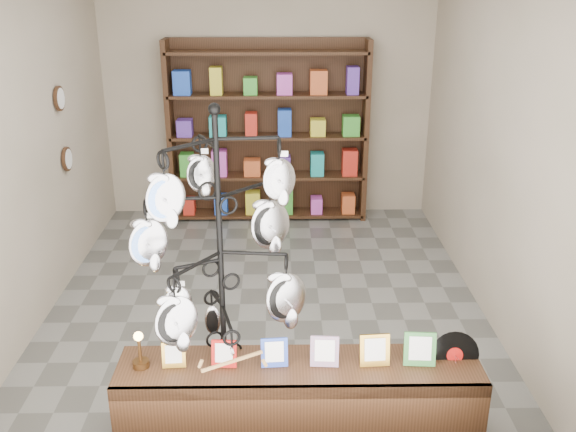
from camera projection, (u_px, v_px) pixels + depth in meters
The scene contains 6 objects.
ground at pixel (266, 304), 6.06m from camera, with size 5.00×5.00×0.00m, color slate.
room_envelope at pixel (264, 110), 5.38m from camera, with size 5.00×5.00×5.00m.
display_tree at pixel (220, 253), 4.03m from camera, with size 1.24×1.24×2.24m.
front_shelf at pixel (299, 402), 4.24m from camera, with size 2.36×0.49×0.83m.
back_shelving at pixel (268, 137), 7.82m from camera, with size 2.42×0.36×2.20m.
wall_clocks at pixel (63, 129), 6.23m from camera, with size 0.03×0.24×0.84m.
Camera 1 is at (0.12, -5.34, 2.98)m, focal length 40.00 mm.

